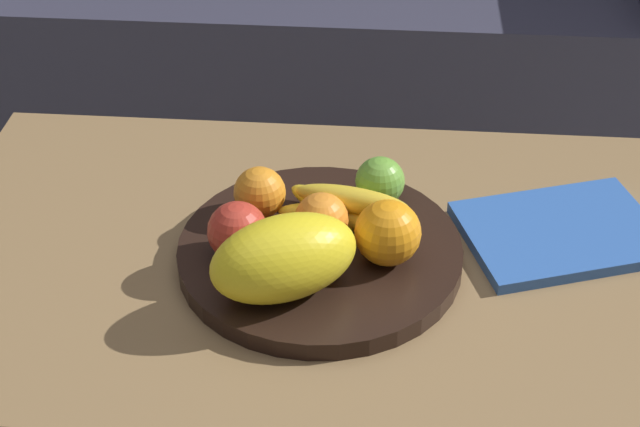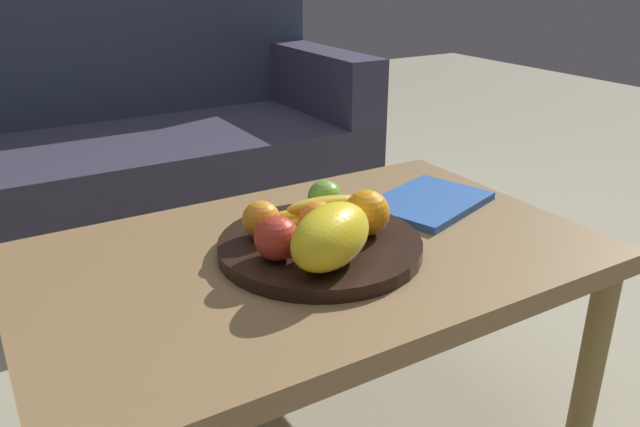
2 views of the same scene
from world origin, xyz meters
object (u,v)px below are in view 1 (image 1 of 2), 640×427
at_px(coffee_table, 315,282).
at_px(apple_front, 238,231).
at_px(magazine, 561,232).
at_px(banana_bunch, 341,209).
at_px(orange_left, 388,233).
at_px(orange_right, 260,193).
at_px(apple_left, 380,181).
at_px(fruit_bowl, 320,253).
at_px(orange_front, 321,219).
at_px(melon_large_front, 284,258).

height_order(coffee_table, apple_front, apple_front).
height_order(apple_front, magazine, apple_front).
xyz_separation_m(coffee_table, banana_bunch, (0.03, 0.03, 0.10)).
distance_m(orange_left, orange_right, 0.19).
relative_size(coffee_table, apple_left, 15.42).
relative_size(apple_left, banana_bunch, 0.38).
relative_size(coffee_table, fruit_bowl, 2.82).
bearing_deg(coffee_table, apple_left, 46.91).
height_order(apple_front, banana_bunch, apple_front).
bearing_deg(orange_right, orange_front, -31.43).
xyz_separation_m(apple_left, banana_bunch, (-0.05, -0.06, -0.01)).
distance_m(coffee_table, apple_front, 0.15).
relative_size(orange_left, magazine, 0.33).
distance_m(banana_bunch, magazine, 0.29).
bearing_deg(fruit_bowl, orange_right, 143.75).
bearing_deg(apple_front, fruit_bowl, 15.58).
distance_m(orange_left, apple_left, 0.12).
xyz_separation_m(coffee_table, orange_right, (-0.08, 0.04, 0.11)).
bearing_deg(apple_left, apple_front, -142.86).
xyz_separation_m(apple_front, magazine, (0.41, 0.10, -0.05)).
height_order(banana_bunch, magazine, banana_bunch).
bearing_deg(orange_front, orange_left, -20.01).
bearing_deg(apple_left, orange_left, -84.04).
bearing_deg(orange_front, fruit_bowl, -96.51).
bearing_deg(apple_front, orange_left, 2.14).
distance_m(fruit_bowl, banana_bunch, 0.06).
xyz_separation_m(apple_left, magazine, (0.24, -0.03, -0.05)).
bearing_deg(melon_large_front, banana_bunch, 66.98).
height_order(orange_right, apple_left, orange_right).
relative_size(orange_left, orange_right, 1.20).
xyz_separation_m(fruit_bowl, orange_left, (0.08, -0.02, 0.05)).
bearing_deg(coffee_table, banana_bunch, 42.25).
relative_size(orange_front, orange_right, 1.00).
xyz_separation_m(orange_front, apple_left, (0.07, 0.09, -0.00)).
relative_size(coffee_table, melon_large_front, 5.70).
xyz_separation_m(melon_large_front, apple_left, (0.11, 0.19, -0.02)).
relative_size(melon_large_front, apple_left, 2.71).
height_order(orange_right, apple_front, apple_front).
bearing_deg(fruit_bowl, magazine, 13.49).
bearing_deg(melon_large_front, fruit_bowl, 69.21).
bearing_deg(fruit_bowl, banana_bunch, 62.68).
bearing_deg(apple_front, magazine, 14.00).
bearing_deg(melon_large_front, apple_left, 61.15).
bearing_deg(banana_bunch, magazine, 5.90).
bearing_deg(banana_bunch, orange_left, -47.11).
bearing_deg(fruit_bowl, orange_front, 83.49).
bearing_deg(coffee_table, melon_large_front, -104.02).
bearing_deg(fruit_bowl, melon_large_front, -110.79).
bearing_deg(coffee_table, apple_front, -154.00).
height_order(orange_right, magazine, orange_right).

